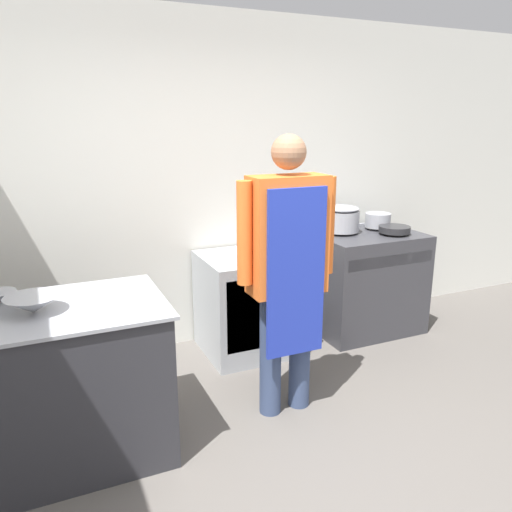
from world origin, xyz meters
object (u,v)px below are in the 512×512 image
Objects in this scene: stove at (365,282)px; person_cook at (287,261)px; mixing_bowl at (33,304)px; saute_pan at (394,229)px; stock_pot at (341,218)px; fridge_unit at (247,304)px; sauce_pot at (378,220)px.

stove is 1.65m from person_cook.
mixing_bowl is 3.00m from saute_pan.
stove is 0.54m from saute_pan.
stock_pot is at bearing 150.36° from stove.
fridge_unit is 2.88× the size of mixing_bowl.
sauce_pot is (1.34, 0.09, 0.57)m from fridge_unit.
saute_pan is (1.34, -0.14, 0.54)m from fridge_unit.
saute_pan is 1.19× the size of sauce_pot.
stove is 0.52× the size of person_cook.
stock_pot is 0.47m from saute_pan.
stove is 2.89m from mixing_bowl.
sauce_pot reaches higher than saute_pan.
mixing_bowl is (-1.45, 0.06, -0.08)m from person_cook.
sauce_pot is at bearing 34.73° from person_cook.
fridge_unit is at bearing 178.68° from stove.
stove is 4.07× the size of sauce_pot.
stock_pot is at bearing 43.62° from person_cook.
stock_pot is (-0.21, 0.12, 0.58)m from stove.
stove is 2.98× the size of stock_pot.
mixing_bowl reaches higher than saute_pan.
person_cook is 1.46m from stock_pot.
person_cook is 6.30× the size of mixing_bowl.
stock_pot is 1.36× the size of sauce_pot.
person_cook is at bearing -2.18° from mixing_bowl.
sauce_pot is (0.40, 0.00, -0.05)m from stock_pot.
saute_pan is 0.24m from sauce_pot.
mixing_bowl is (-2.72, -0.83, 0.50)m from stove.
stock_pot is (2.51, 0.95, 0.08)m from mixing_bowl.
mixing_bowl is at bearing -151.19° from fridge_unit.
person_cook is at bearing -152.06° from saute_pan.
mixing_bowl is at bearing 177.82° from person_cook.
person_cook is (-0.12, -0.92, 0.62)m from fridge_unit.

